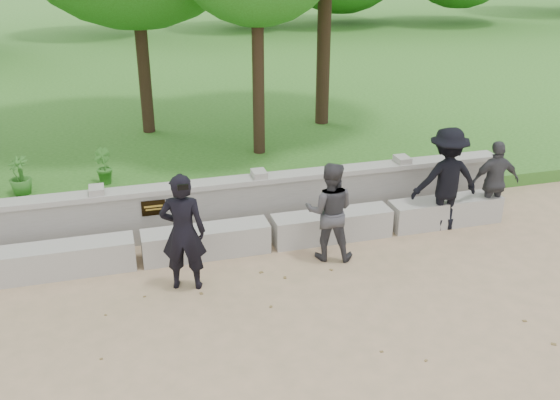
# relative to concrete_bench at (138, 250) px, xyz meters

# --- Properties ---
(ground) EXTENTS (80.00, 80.00, 0.00)m
(ground) POSITION_rel_concrete_bench_xyz_m (-0.00, -1.90, -0.22)
(ground) COLOR tan
(ground) RESTS_ON ground
(lawn) EXTENTS (40.00, 22.00, 0.25)m
(lawn) POSITION_rel_concrete_bench_xyz_m (-0.00, 12.10, -0.10)
(lawn) COLOR #2B5D1A
(lawn) RESTS_ON ground
(concrete_bench) EXTENTS (11.90, 0.45, 0.45)m
(concrete_bench) POSITION_rel_concrete_bench_xyz_m (0.00, 0.00, 0.00)
(concrete_bench) COLOR #A6A49D
(concrete_bench) RESTS_ON ground
(parapet_wall) EXTENTS (12.50, 0.35, 0.90)m
(parapet_wall) POSITION_rel_concrete_bench_xyz_m (0.00, 0.70, 0.24)
(parapet_wall) COLOR #9C9A93
(parapet_wall) RESTS_ON ground
(man_main) EXTENTS (0.69, 0.63, 1.66)m
(man_main) POSITION_rel_concrete_bench_xyz_m (0.58, -0.83, 0.61)
(man_main) COLOR black
(man_main) RESTS_ON ground
(visitor_left) EXTENTS (0.88, 0.79, 1.50)m
(visitor_left) POSITION_rel_concrete_bench_xyz_m (2.74, -0.56, 0.53)
(visitor_left) COLOR #37373B
(visitor_left) RESTS_ON ground
(visitor_mid) EXTENTS (1.14, 0.70, 1.70)m
(visitor_mid) POSITION_rel_concrete_bench_xyz_m (4.88, -0.10, 0.63)
(visitor_mid) COLOR black
(visitor_mid) RESTS_ON ground
(visitor_right) EXTENTS (0.86, 0.43, 1.41)m
(visitor_right) POSITION_rel_concrete_bench_xyz_m (5.80, -0.10, 0.48)
(visitor_right) COLOR #3B3C40
(visitor_right) RESTS_ON ground
(shrub_b) EXTENTS (0.44, 0.46, 0.65)m
(shrub_b) POSITION_rel_concrete_bench_xyz_m (-0.41, 2.78, 0.35)
(shrub_b) COLOR #347126
(shrub_b) RESTS_ON lawn
(shrub_d) EXTENTS (0.52, 0.51, 0.69)m
(shrub_d) POSITION_rel_concrete_bench_xyz_m (-1.81, 2.64, 0.37)
(shrub_d) COLOR #347126
(shrub_d) RESTS_ON lawn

